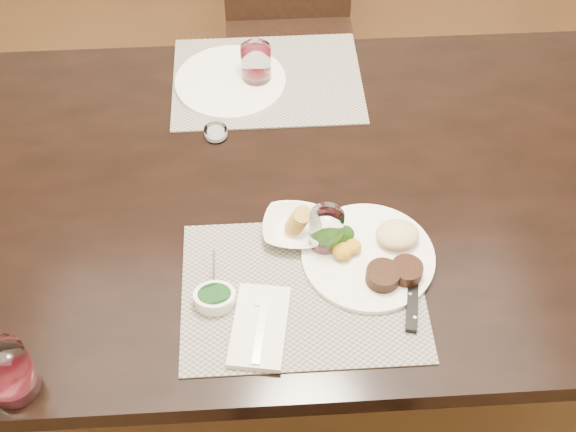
{
  "coord_description": "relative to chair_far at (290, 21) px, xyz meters",
  "views": [
    {
      "loc": [
        -0.12,
        -1.03,
        1.91
      ],
      "look_at": [
        -0.07,
        -0.14,
        0.82
      ],
      "focal_mm": 45.0,
      "sensor_mm": 36.0,
      "label": 1
    }
  ],
  "objects": [
    {
      "name": "ground_plane",
      "position": [
        0.0,
        -0.93,
        -0.5
      ],
      "size": [
        4.5,
        4.5,
        0.0
      ],
      "primitive_type": "plane",
      "color": "#452616",
      "rests_on": "ground"
    },
    {
      "name": "dining_table",
      "position": [
        0.0,
        -0.93,
        0.16
      ],
      "size": [
        2.0,
        1.0,
        0.75
      ],
      "color": "black",
      "rests_on": "ground"
    },
    {
      "name": "chair_far",
      "position": [
        0.0,
        0.0,
        0.0
      ],
      "size": [
        0.42,
        0.42,
        0.9
      ],
      "color": "black",
      "rests_on": "ground"
    },
    {
      "name": "placemat_near",
      "position": [
        -0.05,
        -1.2,
        0.25
      ],
      "size": [
        0.46,
        0.34,
        0.0
      ],
      "primitive_type": "cube",
      "color": "gray",
      "rests_on": "dining_table"
    },
    {
      "name": "placemat_far",
      "position": [
        -0.09,
        -0.58,
        0.25
      ],
      "size": [
        0.46,
        0.34,
        0.0
      ],
      "primitive_type": "cube",
      "color": "gray",
      "rests_on": "dining_table"
    },
    {
      "name": "dinner_plate",
      "position": [
        0.1,
        -1.14,
        0.27
      ],
      "size": [
        0.26,
        0.26,
        0.05
      ],
      "rotation": [
        0.0,
        0.0,
        0.0
      ],
      "color": "white",
      "rests_on": "placemat_near"
    },
    {
      "name": "napkin_fork",
      "position": [
        -0.13,
        -1.28,
        0.26
      ],
      "size": [
        0.12,
        0.19,
        0.02
      ],
      "rotation": [
        0.0,
        0.0,
        -0.17
      ],
      "color": "white",
      "rests_on": "placemat_near"
    },
    {
      "name": "steak_knife",
      "position": [
        0.15,
        -1.23,
        0.26
      ],
      "size": [
        0.05,
        0.24,
        0.01
      ],
      "rotation": [
        0.0,
        0.0,
        -0.2
      ],
      "color": "silver",
      "rests_on": "placemat_near"
    },
    {
      "name": "cracker_bowl",
      "position": [
        -0.06,
        -1.06,
        0.27
      ],
      "size": [
        0.14,
        0.14,
        0.06
      ],
      "rotation": [
        0.0,
        0.0,
        -0.16
      ],
      "color": "white",
      "rests_on": "placemat_near"
    },
    {
      "name": "sauce_ramekin",
      "position": [
        -0.22,
        -1.22,
        0.27
      ],
      "size": [
        0.08,
        0.12,
        0.06
      ],
      "rotation": [
        0.0,
        0.0,
        -0.06
      ],
      "color": "white",
      "rests_on": "placemat_near"
    },
    {
      "name": "wine_glass_near",
      "position": [
        0.0,
        -1.1,
        0.29
      ],
      "size": [
        0.07,
        0.07,
        0.09
      ],
      "rotation": [
        0.0,
        0.0,
        -0.33
      ],
      "color": "white",
      "rests_on": "placemat_near"
    },
    {
      "name": "far_plate",
      "position": [
        -0.18,
        -0.59,
        0.26
      ],
      "size": [
        0.27,
        0.27,
        0.01
      ],
      "primitive_type": "cylinder",
      "color": "white",
      "rests_on": "placemat_far"
    },
    {
      "name": "wine_glass_far",
      "position": [
        -0.12,
        -0.59,
        0.29
      ],
      "size": [
        0.07,
        0.07,
        0.1
      ],
      "rotation": [
        0.0,
        0.0,
        -0.1
      ],
      "color": "white",
      "rests_on": "placemat_far"
    },
    {
      "name": "wine_glass_side",
      "position": [
        -0.56,
        -1.37,
        0.3
      ],
      "size": [
        0.08,
        0.08,
        0.11
      ],
      "rotation": [
        0.0,
        0.0,
        0.11
      ],
      "color": "white",
      "rests_on": "dining_table"
    },
    {
      "name": "salt_cellar",
      "position": [
        -0.22,
        -0.77,
        0.26
      ],
      "size": [
        0.05,
        0.05,
        0.02
      ],
      "rotation": [
        0.0,
        0.0,
        0.18
      ],
      "color": "white",
      "rests_on": "dining_table"
    }
  ]
}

